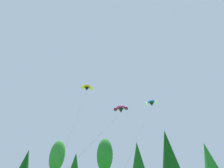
% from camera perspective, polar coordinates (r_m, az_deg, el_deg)
% --- Properties ---
extents(treeline_tree_a, '(3.90, 3.90, 10.47)m').
position_cam_1_polar(treeline_tree_a, '(68.94, -30.98, -24.73)').
color(treeline_tree_a, '#472D19').
rests_on(treeline_tree_a, ground_plane).
extents(treeline_tree_b, '(5.58, 5.58, 13.99)m').
position_cam_1_polar(treeline_tree_b, '(64.22, -20.84, -24.92)').
color(treeline_tree_b, '#472D19').
rests_on(treeline_tree_b, ground_plane).
extents(treeline_tree_c, '(3.54, 3.54, 8.83)m').
position_cam_1_polar(treeline_tree_c, '(57.46, -14.45, -28.19)').
color(treeline_tree_c, '#472D19').
rests_on(treeline_tree_c, ground_plane).
extents(treeline_tree_d, '(5.41, 5.41, 13.38)m').
position_cam_1_polar(treeline_tree_d, '(54.53, -2.85, -26.13)').
color(treeline_tree_d, '#472D19').
rests_on(treeline_tree_d, ground_plane).
extents(treeline_tree_e, '(3.96, 3.96, 10.75)m').
position_cam_1_polar(treeline_tree_e, '(47.36, 10.19, -26.50)').
color(treeline_tree_e, '#472D19').
rests_on(treeline_tree_e, ground_plane).
extents(treeline_tree_f, '(4.76, 4.76, 14.38)m').
position_cam_1_polar(treeline_tree_f, '(50.01, 21.17, -22.67)').
color(treeline_tree_f, '#472D19').
rests_on(treeline_tree_f, ground_plane).
extents(treeline_tree_g, '(3.82, 3.82, 10.09)m').
position_cam_1_polar(treeline_tree_g, '(51.20, 33.83, -23.00)').
color(treeline_tree_g, '#472D19').
rests_on(treeline_tree_g, ground_plane).
extents(parafoil_kite_high_orange, '(8.94, 18.50, 22.79)m').
position_cam_1_polar(parafoil_kite_high_orange, '(41.94, -9.91, -1.46)').
color(parafoil_kite_high_orange, orange).
extents(parafoil_kite_mid_blue_white, '(6.83, 21.50, 20.25)m').
position_cam_1_polar(parafoil_kite_mid_blue_white, '(45.12, 15.36, -7.23)').
color(parafoil_kite_mid_blue_white, blue).
extents(parafoil_kite_far_magenta, '(4.49, 18.17, 15.24)m').
position_cam_1_polar(parafoil_kite_far_magenta, '(35.57, 3.50, -9.80)').
color(parafoil_kite_far_magenta, '#D12893').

